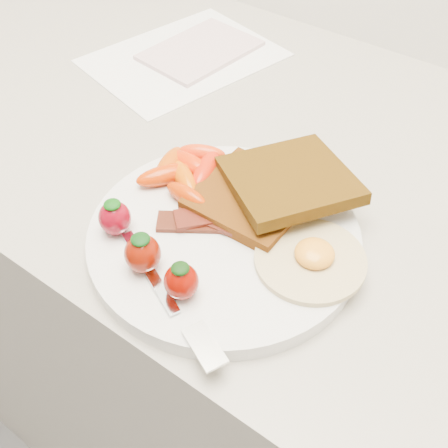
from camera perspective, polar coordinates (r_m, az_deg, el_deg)
The scene contains 11 objects.
counter at distance 1.01m, azimuth 4.80°, elevation -13.40°, with size 2.00×0.60×0.90m, color gray.
plate at distance 0.56m, azimuth 0.00°, elevation -1.35°, with size 0.27×0.27×0.02m, color silver.
toast_lower at distance 0.58m, azimuth 2.83°, elevation 2.69°, with size 0.11×0.11×0.01m, color black.
toast_upper at distance 0.58m, azimuth 6.62°, elevation 4.49°, with size 0.12×0.12×0.01m, color black.
fried_egg at distance 0.53m, azimuth 8.87°, elevation -3.42°, with size 0.13×0.13×0.02m.
bacon_strips at distance 0.56m, azimuth -0.30°, elevation 0.45°, with size 0.12×0.11×0.01m.
baby_carrots at distance 0.61m, azimuth -3.91°, elevation 5.46°, with size 0.09×0.11×0.02m.
strawberries at distance 0.52m, azimuth -8.11°, elevation -2.53°, with size 0.13×0.05×0.04m.
fork at distance 0.50m, azimuth -5.20°, elevation -7.99°, with size 0.17×0.08×0.00m.
paper_sheet at distance 0.86m, azimuth -4.14°, elevation 16.48°, with size 0.20×0.26×0.00m, color white.
notepad at distance 0.86m, azimuth -2.41°, elevation 17.22°, with size 0.11×0.16×0.01m, color beige.
Camera 1 is at (0.24, 1.24, 1.32)m, focal length 45.00 mm.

